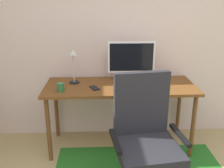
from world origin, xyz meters
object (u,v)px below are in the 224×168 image
(keyboard, at_px, (135,89))
(office_chair, at_px, (145,146))
(cell_phone, at_px, (95,88))
(computer_mouse, at_px, (161,87))
(desk_lamp, at_px, (73,61))
(desk, at_px, (120,91))
(monitor, at_px, (131,58))
(coffee_cup, at_px, (60,87))

(keyboard, height_order, office_chair, office_chair)
(keyboard, distance_m, cell_phone, 0.42)
(keyboard, relative_size, computer_mouse, 4.13)
(desk_lamp, distance_m, office_chair, 1.21)
(cell_phone, bearing_deg, keyboard, -32.61)
(desk, bearing_deg, keyboard, -50.44)
(monitor, xyz_separation_m, keyboard, (0.00, -0.34, -0.25))
(desk, bearing_deg, coffee_cup, -165.34)
(desk, distance_m, keyboard, 0.23)
(computer_mouse, xyz_separation_m, cell_phone, (-0.70, 0.03, -0.01))
(desk, height_order, keyboard, keyboard)
(coffee_cup, bearing_deg, monitor, 23.95)
(computer_mouse, bearing_deg, office_chair, -112.78)
(keyboard, xyz_separation_m, coffee_cup, (-0.75, 0.01, 0.03))
(coffee_cup, bearing_deg, computer_mouse, 2.03)
(cell_phone, distance_m, office_chair, 0.85)
(coffee_cup, bearing_deg, desk_lamp, 66.51)
(keyboard, relative_size, office_chair, 0.40)
(keyboard, bearing_deg, desk, 129.56)
(monitor, relative_size, office_chair, 0.49)
(computer_mouse, xyz_separation_m, desk_lamp, (-0.93, 0.22, 0.24))
(desk_lamp, height_order, office_chair, desk_lamp)
(coffee_cup, bearing_deg, office_chair, -37.63)
(desk, height_order, office_chair, office_chair)
(monitor, distance_m, cell_phone, 0.55)
(cell_phone, bearing_deg, coffee_cup, 169.29)
(monitor, relative_size, keyboard, 1.22)
(keyboard, height_order, cell_phone, keyboard)
(desk_lamp, bearing_deg, coffee_cup, -113.49)
(desk, bearing_deg, office_chair, -78.35)
(cell_phone, relative_size, office_chair, 0.13)
(keyboard, bearing_deg, office_chair, -88.19)
(computer_mouse, bearing_deg, monitor, 133.90)
(desk, relative_size, keyboard, 3.78)
(monitor, distance_m, coffee_cup, 0.85)
(keyboard, xyz_separation_m, desk_lamp, (-0.64, 0.27, 0.24))
(computer_mouse, bearing_deg, desk_lamp, 166.43)
(desk, distance_m, coffee_cup, 0.65)
(keyboard, bearing_deg, desk_lamp, 157.52)
(monitor, height_order, computer_mouse, monitor)
(monitor, height_order, office_chair, monitor)
(monitor, distance_m, computer_mouse, 0.48)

